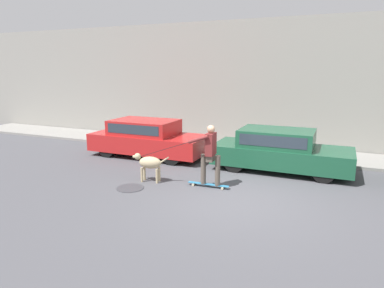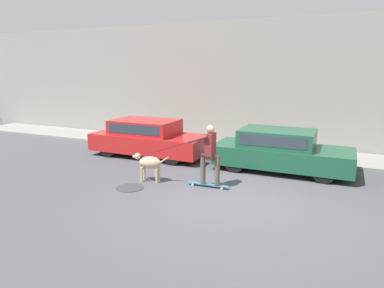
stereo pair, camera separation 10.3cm
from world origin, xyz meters
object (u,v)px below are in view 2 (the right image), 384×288
object	(u,v)px
parked_car_0	(148,138)
dog	(149,163)
skateboarder	(210,152)
parked_car_1	(280,151)

from	to	relation	value
parked_car_0	dog	distance (m)	2.98
parked_car_0	skateboarder	world-z (taller)	skateboarder
skateboarder	parked_car_1	bearing A→B (deg)	-123.92
dog	parked_car_0	bearing A→B (deg)	-67.28
skateboarder	dog	bearing A→B (deg)	4.90
parked_car_0	parked_car_1	size ratio (longest dim) A/B	1.01
parked_car_0	dog	bearing A→B (deg)	-58.39
parked_car_1	dog	world-z (taller)	parked_car_1
dog	parked_car_1	bearing A→B (deg)	-149.96
parked_car_0	dog	world-z (taller)	parked_car_0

